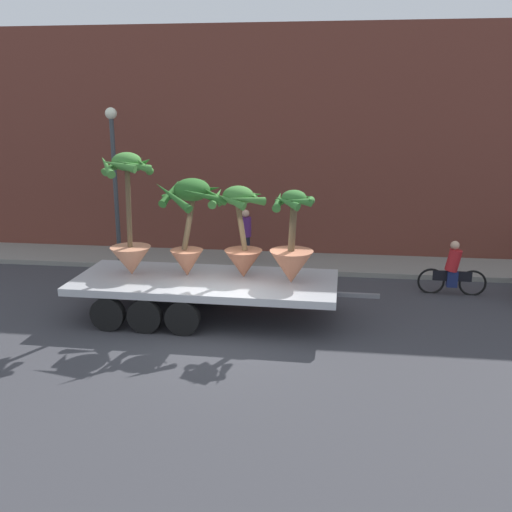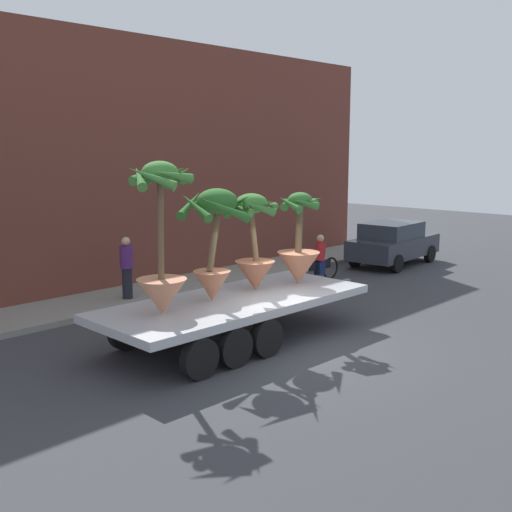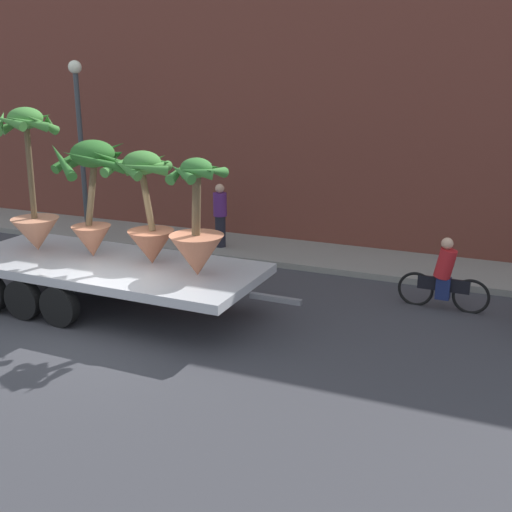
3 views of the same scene
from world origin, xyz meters
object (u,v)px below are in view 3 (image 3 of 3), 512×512
Objects in this scene: cyclist at (444,278)px; pedestrian_near_gate at (220,214)px; street_lamp at (80,127)px; flatbed_trailer at (98,269)px; potted_palm_rear at (92,190)px; potted_palm_front at (197,234)px; potted_palm_extra at (147,211)px; potted_palm_middle at (32,191)px.

pedestrian_near_gate is at bearing 161.90° from cyclist.
cyclist is 10.52m from street_lamp.
flatbed_trailer is 3.06× the size of potted_palm_rear.
potted_palm_front is 0.46× the size of street_lamp.
potted_palm_extra is 0.47× the size of street_lamp.
potted_palm_front is at bearing -1.34° from flatbed_trailer.
street_lamp reaches higher than potted_palm_rear.
potted_palm_rear is 1.31× the size of cyclist.
cyclist reaches higher than flatbed_trailer.
potted_palm_extra is (1.09, 0.25, 1.27)m from flatbed_trailer.
potted_palm_extra is at bearing 12.91° from flatbed_trailer.
potted_palm_rear is 4.63m from pedestrian_near_gate.
street_lamp reaches higher than cyclist.
street_lamp reaches higher than potted_palm_front.
potted_palm_middle is at bearing -177.09° from potted_palm_extra.
flatbed_trailer is at bearing -3.89° from potted_palm_middle.
potted_palm_front is 5.12m from cyclist.
potted_palm_middle is at bearing -177.21° from potted_palm_rear.
flatbed_trailer is 4.60m from pedestrian_near_gate.
street_lamp is (-3.34, 3.95, 0.83)m from potted_palm_rear.
potted_palm_rear is at bearing -160.37° from cyclist.
potted_palm_extra reaches higher than cyclist.
potted_palm_rear is 1.09× the size of potted_palm_front.
pedestrian_near_gate is at bearing 111.32° from potted_palm_front.
flatbed_trailer is 7.08m from cyclist.
potted_palm_rear is at bearing 128.95° from flatbed_trailer.
potted_palm_front is 1.30× the size of pedestrian_near_gate.
potted_palm_extra reaches higher than pedestrian_near_gate.
potted_palm_front reaches higher than pedestrian_near_gate.
potted_palm_front is at bearing -68.68° from pedestrian_near_gate.
potted_palm_extra reaches higher than flatbed_trailer.
potted_palm_middle reaches higher than cyclist.
potted_palm_middle reaches higher than pedestrian_near_gate.
flatbed_trailer is 3.29× the size of potted_palm_extra.
cyclist is (6.73, 2.40, -1.73)m from potted_palm_rear.
pedestrian_near_gate reaches higher than cyclist.
potted_palm_middle is 5.11m from pedestrian_near_gate.
pedestrian_near_gate is at bearing 83.10° from flatbed_trailer.
potted_palm_front is at bearing -35.63° from street_lamp.
pedestrian_near_gate is (-1.80, 4.61, -0.75)m from potted_palm_front.
street_lamp is at bearing 144.37° from potted_palm_front.
cyclist is at bearing 23.04° from potted_palm_extra.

